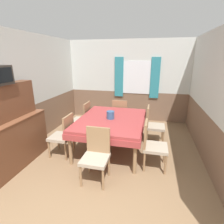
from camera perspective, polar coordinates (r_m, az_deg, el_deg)
name	(u,v)px	position (r m, az deg, el deg)	size (l,w,h in m)	color
wall_back	(128,81)	(5.86, 5.22, 10.06)	(4.29, 0.10, 2.60)	silver
wall_left	(29,91)	(4.53, -25.36, 6.19)	(0.05, 4.90, 2.60)	silver
wall_right	(215,100)	(3.73, 30.65, 3.33)	(0.05, 4.90, 2.60)	silver
dining_table	(111,122)	(3.96, -0.19, -3.43)	(1.45, 1.84, 0.74)	#9E3838
chair_right_far	(153,124)	(4.42, 13.15, -3.78)	(0.44, 0.44, 0.92)	#93704C
chair_right_near	(152,144)	(3.44, 12.91, -10.07)	(0.44, 0.44, 0.92)	#93704C
chair_left_far	(83,118)	(4.76, -9.48, -1.97)	(0.44, 0.44, 0.92)	#93704C
chair_left_near	(64,134)	(3.88, -15.51, -7.04)	(0.44, 0.44, 0.92)	#93704C
chair_head_window	(120,114)	(5.04, 2.76, -0.66)	(0.44, 0.44, 0.92)	#93704C
chair_head_near	(96,154)	(3.06, -5.16, -13.35)	(0.44, 0.44, 0.92)	#93704C
sideboard	(12,133)	(3.84, -29.95, -5.98)	(0.46, 1.50, 1.60)	brown
vase	(110,115)	(3.88, -0.49, -0.98)	(0.17, 0.17, 0.17)	#335684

